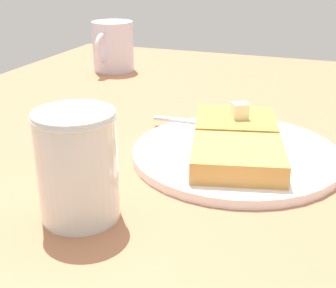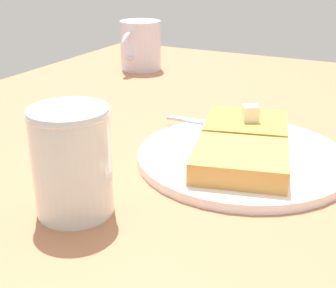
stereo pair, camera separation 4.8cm
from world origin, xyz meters
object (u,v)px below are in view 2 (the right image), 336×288
Objects in this scene: syrup_jar at (72,166)px; coffee_mug at (140,45)px; plate at (242,156)px; fork at (230,126)px.

syrup_jar is 0.90× the size of coffee_mug.
fork is at bearing -150.34° from plate.
fork is at bearing 47.01° from coffee_mug.
fork is 1.57× the size of syrup_jar.
fork is at bearing 165.91° from syrup_jar.
syrup_jar reaches higher than plate.
fork is 1.41× the size of coffee_mug.
syrup_jar is at bearing -14.09° from fork.
plate is 1.53× the size of fork.
coffee_mug reaches higher than fork.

